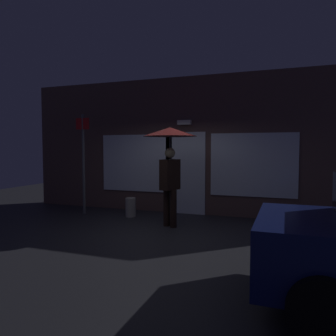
# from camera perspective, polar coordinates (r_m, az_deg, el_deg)

# --- Properties ---
(ground_plane) EXTENTS (18.00, 18.00, 0.00)m
(ground_plane) POSITION_cam_1_polar(r_m,az_deg,el_deg) (6.76, -2.30, -11.61)
(ground_plane) COLOR #26262B
(building_facade) EXTENTS (9.49, 0.48, 3.68)m
(building_facade) POSITION_cam_1_polar(r_m,az_deg,el_deg) (8.74, 3.44, 3.87)
(building_facade) COLOR brown
(building_facade) RESTS_ON ground
(person_with_umbrella) EXTENTS (1.21, 1.21, 2.23)m
(person_with_umbrella) POSITION_cam_1_polar(r_m,az_deg,el_deg) (7.12, 0.34, 3.69)
(person_with_umbrella) COLOR black
(person_with_umbrella) RESTS_ON ground
(street_sign_post) EXTENTS (0.40, 0.07, 2.67)m
(street_sign_post) POSITION_cam_1_polar(r_m,az_deg,el_deg) (8.87, -14.86, 1.72)
(street_sign_post) COLOR #595B60
(street_sign_post) RESTS_ON ground
(sidewalk_bollard) EXTENTS (0.27, 0.27, 0.49)m
(sidewalk_bollard) POSITION_cam_1_polar(r_m,az_deg,el_deg) (8.37, -6.69, -6.98)
(sidewalk_bollard) COLOR #9E998E
(sidewalk_bollard) RESTS_ON ground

